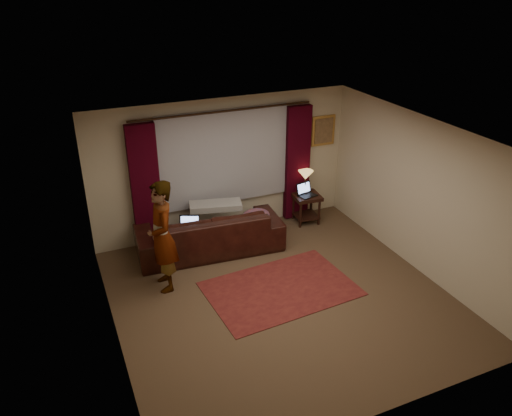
% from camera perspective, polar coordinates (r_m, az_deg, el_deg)
% --- Properties ---
extents(floor, '(5.00, 5.00, 0.01)m').
position_cam_1_polar(floor, '(7.96, 2.82, -10.15)').
color(floor, brown).
rests_on(floor, ground).
extents(ceiling, '(5.00, 5.00, 0.02)m').
position_cam_1_polar(ceiling, '(6.77, 3.30, 7.98)').
color(ceiling, silver).
rests_on(ceiling, ground).
extents(wall_back, '(5.00, 0.02, 2.60)m').
position_cam_1_polar(wall_back, '(9.37, -3.74, 4.74)').
color(wall_back, beige).
rests_on(wall_back, ground).
extents(wall_front, '(5.00, 0.02, 2.60)m').
position_cam_1_polar(wall_front, '(5.52, 14.88, -12.92)').
color(wall_front, beige).
rests_on(wall_front, ground).
extents(wall_left, '(0.02, 5.00, 2.60)m').
position_cam_1_polar(wall_left, '(6.68, -16.69, -5.72)').
color(wall_left, beige).
rests_on(wall_left, ground).
extents(wall_right, '(0.02, 5.00, 2.60)m').
position_cam_1_polar(wall_right, '(8.58, 18.19, 1.37)').
color(wall_right, beige).
rests_on(wall_right, ground).
extents(sheer_curtain, '(2.50, 0.05, 1.80)m').
position_cam_1_polar(sheer_curtain, '(9.25, -3.65, 5.77)').
color(sheer_curtain, '#A4A4AC').
rests_on(sheer_curtain, wall_back).
extents(drape_left, '(0.50, 0.14, 2.30)m').
position_cam_1_polar(drape_left, '(8.97, -12.51, 2.31)').
color(drape_left, '#35020E').
rests_on(drape_left, floor).
extents(drape_right, '(0.50, 0.14, 2.30)m').
position_cam_1_polar(drape_right, '(9.89, 4.72, 5.13)').
color(drape_right, '#35020E').
rests_on(drape_right, floor).
extents(curtain_rod, '(0.04, 0.04, 3.40)m').
position_cam_1_polar(curtain_rod, '(8.94, -3.69, 10.97)').
color(curtain_rod, '#301E11').
rests_on(curtain_rod, wall_back).
extents(picture_frame, '(0.50, 0.04, 0.60)m').
position_cam_1_polar(picture_frame, '(10.06, 7.69, 8.77)').
color(picture_frame, '#C69144').
rests_on(picture_frame, wall_back).
extents(sofa, '(2.67, 1.33, 1.05)m').
position_cam_1_polar(sofa, '(8.94, -5.38, -1.90)').
color(sofa, black).
rests_on(sofa, floor).
extents(throw_blanket, '(1.00, 0.59, 0.11)m').
position_cam_1_polar(throw_blanket, '(8.94, -4.71, 1.87)').
color(throw_blanket, '#9D9A95').
rests_on(throw_blanket, sofa).
extents(clothing_pile, '(0.62, 0.55, 0.22)m').
position_cam_1_polar(clothing_pile, '(8.96, -0.03, -0.92)').
color(clothing_pile, brown).
rests_on(clothing_pile, sofa).
extents(laptop_sofa, '(0.47, 0.49, 0.25)m').
position_cam_1_polar(laptop_sofa, '(8.67, -7.71, -2.01)').
color(laptop_sofa, black).
rests_on(laptop_sofa, sofa).
extents(area_rug, '(2.41, 1.69, 0.01)m').
position_cam_1_polar(area_rug, '(8.13, 2.83, -9.19)').
color(area_rug, maroon).
rests_on(area_rug, floor).
extents(end_table, '(0.57, 0.57, 0.60)m').
position_cam_1_polar(end_table, '(10.06, 5.74, -0.03)').
color(end_table, black).
rests_on(end_table, floor).
extents(tiffany_lamp, '(0.30, 0.30, 0.48)m').
position_cam_1_polar(tiffany_lamp, '(9.91, 5.65, 2.98)').
color(tiffany_lamp, '#A1883F').
rests_on(tiffany_lamp, end_table).
extents(laptop_table, '(0.41, 0.44, 0.25)m').
position_cam_1_polar(laptop_table, '(9.84, 5.94, 2.04)').
color(laptop_table, black).
rests_on(laptop_table, end_table).
extents(person, '(0.54, 0.54, 1.83)m').
position_cam_1_polar(person, '(7.85, -10.67, -3.25)').
color(person, '#9D9A95').
rests_on(person, floor).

